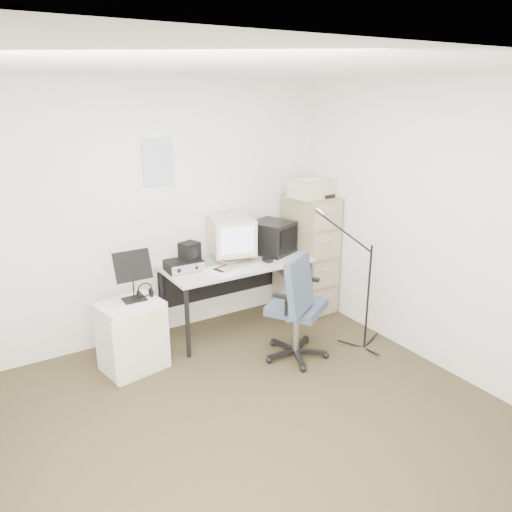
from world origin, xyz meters
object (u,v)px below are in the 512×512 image
desk (237,295)px  office_chair (297,305)px  filing_cabinet (309,254)px  side_cart (132,336)px

desk → office_chair: (0.16, -0.82, 0.16)m
filing_cabinet → desk: (-0.95, -0.03, -0.29)m
filing_cabinet → office_chair: bearing=-133.0°
filing_cabinet → desk: size_ratio=0.87×
desk → office_chair: size_ratio=1.42×
filing_cabinet → office_chair: (-0.79, -0.85, -0.12)m
desk → office_chair: 0.85m
office_chair → side_cart: (-1.36, 0.60, -0.21)m
desk → office_chair: bearing=-78.9°
desk → side_cart: 1.22m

